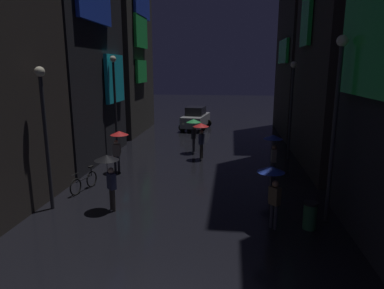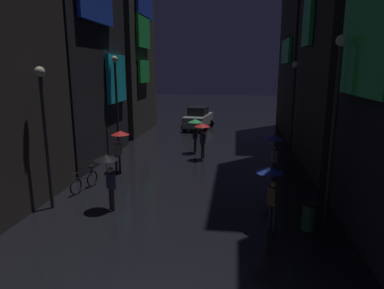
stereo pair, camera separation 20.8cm
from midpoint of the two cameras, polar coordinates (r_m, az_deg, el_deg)
name	(u,v)px [view 2 (the right image)]	position (r m, az deg, el deg)	size (l,w,h in m)	color
building_left_far	(120,47)	(28.92, -11.65, 15.63)	(4.25, 7.42, 13.57)	#33302D
building_right_far	(316,7)	(28.73, 20.20, 20.71)	(4.25, 8.30, 19.11)	#2D2826
pedestrian_midstreet_centre_blue	(274,145)	(16.56, 13.85, -0.02)	(0.90, 0.90, 2.12)	#2D2D38
pedestrian_near_crossing_red	(202,131)	(19.60, 2.04, 2.31)	(0.90, 0.90, 2.12)	#38332D
pedestrian_foreground_right_red	(119,140)	(17.53, -11.69, 0.79)	(0.90, 0.90, 2.12)	#2D2D38
pedestrian_far_right_black	(108,167)	(12.90, -13.43, -3.62)	(0.90, 0.90, 2.12)	#38332D
pedestrian_foreground_left_blue	(271,180)	(11.40, 13.49, -5.80)	(0.90, 0.90, 2.12)	#2D2D38
pedestrian_midstreet_left_green	(195,126)	(21.12, 0.82, 3.07)	(0.90, 0.90, 2.12)	#2D2D38
bicycle_parked_at_storefront	(85,182)	(15.58, -17.11, -5.92)	(0.48, 1.78, 0.96)	black
car_distant	(198,118)	(29.49, 1.24, 4.39)	(2.62, 4.31, 1.92)	#99999E
streetlamp_right_far	(293,99)	(20.16, 16.81, 7.21)	(0.36, 0.36, 5.54)	#2D2D33
streetlamp_left_near	(44,122)	(13.38, -22.96, 3.51)	(0.36, 0.36, 5.26)	#2D2D33
streetlamp_right_near	(335,112)	(12.00, 23.22, 5.00)	(0.36, 0.36, 6.21)	#2D2D33
streetlamp_left_far	(116,96)	(20.23, -12.21, 7.96)	(0.36, 0.36, 5.85)	#2D2D33
trash_bin	(309,216)	(12.09, 19.38, -11.19)	(0.46, 0.46, 0.93)	#265933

